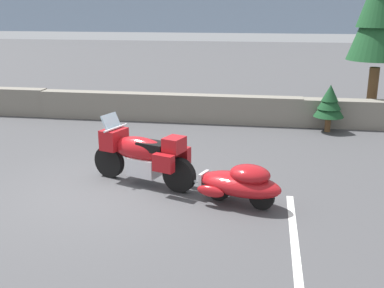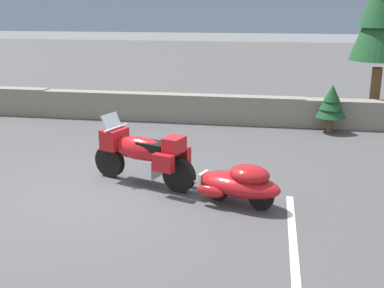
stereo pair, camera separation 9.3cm
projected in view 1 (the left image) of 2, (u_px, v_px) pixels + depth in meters
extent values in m
plane|color=#424244|center=(105.00, 191.00, 8.82)|extent=(80.00, 80.00, 0.00)
cube|color=slate|center=(168.00, 107.00, 14.15)|extent=(8.00, 0.47, 0.83)
cylinder|color=black|center=(109.00, 161.00, 9.48)|extent=(0.67, 0.36, 0.66)
cylinder|color=black|center=(179.00, 175.00, 8.71)|extent=(0.67, 0.36, 0.66)
cube|color=silver|center=(145.00, 166.00, 9.05)|extent=(0.71, 0.62, 0.36)
ellipsoid|color=maroon|center=(140.00, 149.00, 9.01)|extent=(1.28, 0.82, 0.48)
cube|color=maroon|center=(114.00, 139.00, 9.26)|extent=(0.52, 0.61, 0.40)
cube|color=#9EB7C6|center=(111.00, 122.00, 9.19)|extent=(0.33, 0.48, 0.34)
cube|color=black|center=(153.00, 146.00, 8.84)|extent=(0.65, 0.53, 0.16)
cube|color=maroon|center=(174.00, 145.00, 8.59)|extent=(0.44, 0.48, 0.28)
cube|color=maroon|center=(163.00, 163.00, 8.44)|extent=(0.43, 0.29, 0.32)
cube|color=maroon|center=(180.00, 154.00, 8.94)|extent=(0.43, 0.29, 0.32)
cylinder|color=silver|center=(115.00, 128.00, 9.18)|extent=(0.28, 0.67, 0.04)
cylinder|color=silver|center=(111.00, 150.00, 9.38)|extent=(0.26, 0.15, 0.54)
cylinder|color=black|center=(218.00, 189.00, 8.36)|extent=(0.45, 0.24, 0.44)
cylinder|color=black|center=(262.00, 197.00, 7.97)|extent=(0.45, 0.24, 0.44)
ellipsoid|color=maroon|center=(240.00, 184.00, 8.12)|extent=(1.64, 1.15, 0.40)
ellipsoid|color=maroon|center=(250.00, 174.00, 7.97)|extent=(0.87, 0.77, 0.32)
cube|color=silver|center=(204.00, 178.00, 8.46)|extent=(0.17, 0.32, 0.24)
ellipsoid|color=maroon|center=(210.00, 191.00, 8.07)|extent=(0.54, 0.31, 0.20)
ellipsoid|color=maroon|center=(226.00, 180.00, 8.61)|extent=(0.54, 0.31, 0.20)
cylinder|color=silver|center=(185.00, 179.00, 8.66)|extent=(0.68, 0.28, 0.05)
cylinder|color=brown|center=(372.00, 94.00, 14.04)|extent=(0.29, 0.29, 1.63)
cone|color=#194723|center=(381.00, 15.00, 13.38)|extent=(1.73, 1.73, 2.58)
cylinder|color=brown|center=(328.00, 125.00, 12.97)|extent=(0.16, 0.16, 0.38)
cone|color=#143D1E|center=(329.00, 106.00, 12.82)|extent=(0.83, 0.83, 0.60)
cone|color=#143D1E|center=(330.00, 99.00, 12.77)|extent=(0.65, 0.65, 0.53)
cone|color=#143D1E|center=(330.00, 93.00, 12.72)|extent=(0.46, 0.46, 0.45)
cube|color=silver|center=(295.00, 243.00, 6.87)|extent=(0.12, 3.60, 0.01)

